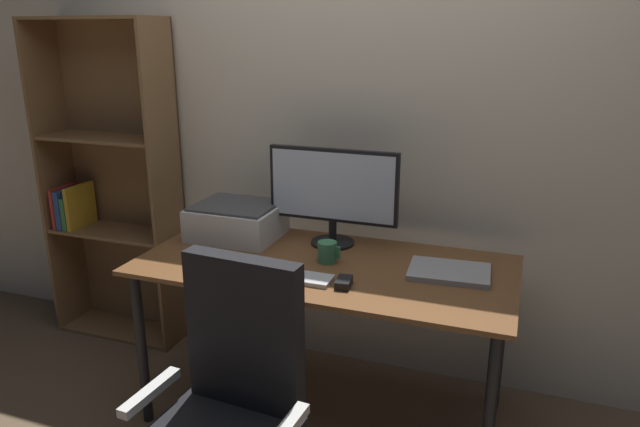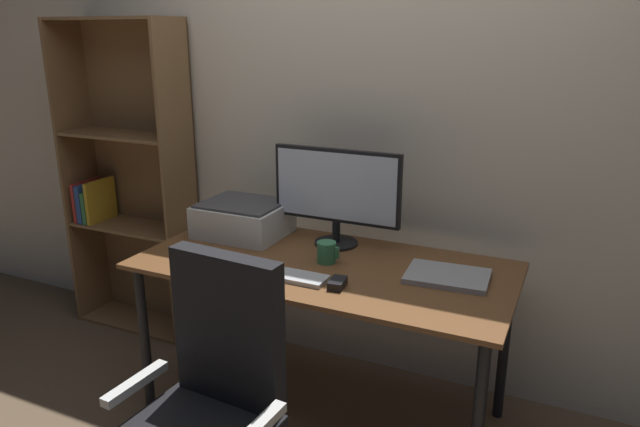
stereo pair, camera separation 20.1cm
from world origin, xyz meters
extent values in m
plane|color=brown|center=(0.00, 0.00, 0.00)|extent=(12.00, 12.00, 0.00)
cube|color=beige|center=(0.00, 0.55, 1.30)|extent=(6.40, 0.10, 2.60)
cube|color=brown|center=(0.00, 0.00, 0.73)|extent=(1.58, 0.75, 0.02)
cylinder|color=black|center=(-0.73, -0.32, 0.36)|extent=(0.04, 0.04, 0.72)
cylinder|color=black|center=(0.73, -0.32, 0.36)|extent=(0.04, 0.04, 0.72)
cylinder|color=black|center=(-0.73, 0.32, 0.36)|extent=(0.04, 0.04, 0.72)
cylinder|color=black|center=(0.73, 0.32, 0.36)|extent=(0.04, 0.04, 0.72)
cylinder|color=black|center=(-0.04, 0.24, 0.75)|extent=(0.20, 0.20, 0.01)
cylinder|color=black|center=(-0.04, 0.24, 0.80)|extent=(0.04, 0.04, 0.10)
cube|color=black|center=(-0.04, 0.24, 1.02)|extent=(0.60, 0.03, 0.33)
cube|color=silver|center=(-0.04, 0.22, 1.02)|extent=(0.57, 0.01, 0.30)
cube|color=#B7BABC|center=(-0.05, -0.20, 0.75)|extent=(0.29, 0.11, 0.02)
cube|color=black|center=(0.15, -0.20, 0.76)|extent=(0.07, 0.10, 0.03)
cylinder|color=#387F51|center=(0.01, 0.02, 0.78)|extent=(0.08, 0.08, 0.09)
cube|color=#387F51|center=(0.05, 0.02, 0.79)|extent=(0.02, 0.01, 0.05)
cube|color=#99999E|center=(0.51, 0.06, 0.75)|extent=(0.33, 0.25, 0.02)
cube|color=silver|center=(-0.50, 0.18, 0.81)|extent=(0.40, 0.34, 0.15)
cube|color=#424244|center=(-0.50, 0.18, 0.90)|extent=(0.37, 0.31, 0.01)
cube|color=white|center=(-0.24, -0.27, 0.74)|extent=(0.22, 0.30, 0.00)
cube|color=black|center=(-0.04, -0.67, 0.75)|extent=(0.40, 0.10, 0.52)
cube|color=silver|center=(-0.29, -0.84, 0.58)|extent=(0.06, 0.26, 0.03)
cube|color=brown|center=(-1.72, 0.34, 0.87)|extent=(0.02, 0.28, 1.75)
cube|color=brown|center=(-0.99, 0.34, 0.87)|extent=(0.02, 0.28, 1.75)
cube|color=brown|center=(-1.36, 0.47, 0.87)|extent=(0.74, 0.01, 1.75)
cube|color=brown|center=(-1.36, 0.34, 0.01)|extent=(0.71, 0.26, 0.02)
cube|color=brown|center=(-1.36, 0.34, 0.61)|extent=(0.71, 0.26, 0.02)
cube|color=brown|center=(-1.36, 0.34, 1.14)|extent=(0.71, 0.26, 0.02)
cube|color=brown|center=(-1.36, 0.34, 1.74)|extent=(0.71, 0.26, 0.02)
cube|color=#B22D28|center=(-1.67, 0.33, 0.73)|extent=(0.02, 0.22, 0.23)
cube|color=#28478C|center=(-1.64, 0.33, 0.73)|extent=(0.03, 0.22, 0.22)
cube|color=#337242|center=(-1.60, 0.33, 0.71)|extent=(0.03, 0.22, 0.19)
cube|color=gold|center=(-1.57, 0.33, 0.74)|extent=(0.02, 0.22, 0.24)
camera|label=1|loc=(0.76, -2.16, 1.67)|focal=32.81mm
camera|label=2|loc=(0.95, -2.09, 1.67)|focal=32.81mm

